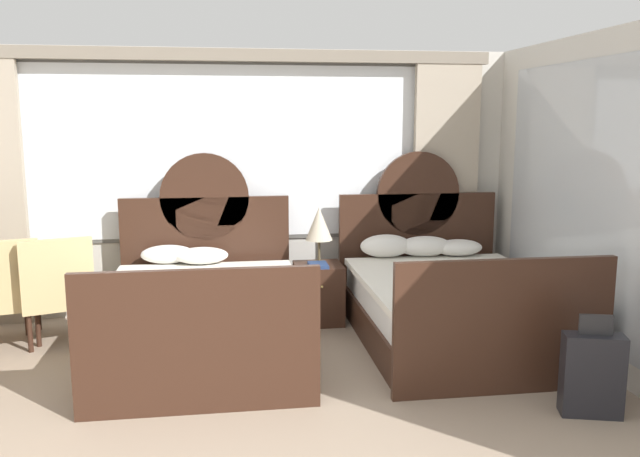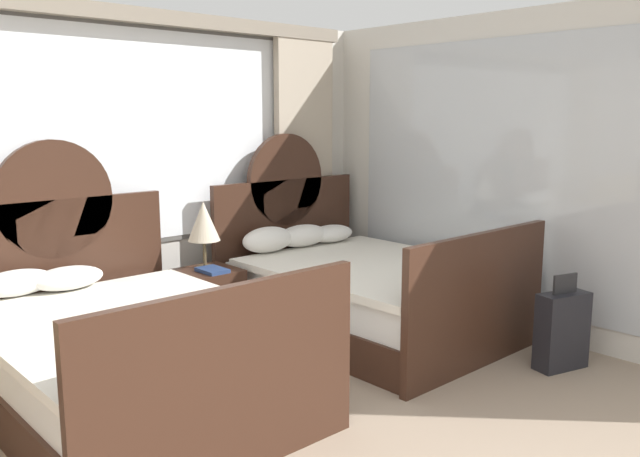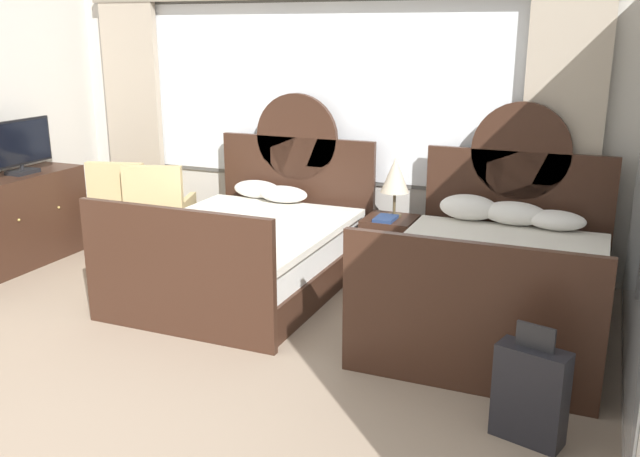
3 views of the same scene
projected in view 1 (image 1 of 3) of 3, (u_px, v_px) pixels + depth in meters
wall_back_window at (227, 175)px, 6.61m from camera, size 5.85×0.22×2.70m
wall_right_mirror at (628, 208)px, 4.84m from camera, size 0.08×4.60×2.70m
bed_near_window at (204, 314)px, 5.54m from camera, size 1.67×2.26×1.67m
bed_near_mirror at (449, 302)px, 5.86m from camera, size 1.67×2.26×1.67m
nightstand_between_beds at (318, 293)px, 6.43m from camera, size 0.47×0.49×0.59m
table_lamp_on_nightstand at (319, 224)px, 6.38m from camera, size 0.27×0.27×0.56m
book_on_nightstand at (318, 265)px, 6.29m from camera, size 0.18×0.26×0.03m
armchair_by_window_left at (57, 288)px, 5.81m from camera, size 0.76×0.76×0.98m
armchair_by_window_centre at (5, 290)px, 5.74m from camera, size 0.73×0.73×0.98m
suitcase_on_floor at (592, 374)px, 4.40m from camera, size 0.43×0.27×0.71m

